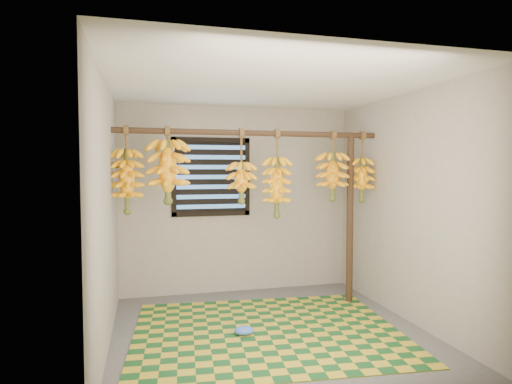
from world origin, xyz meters
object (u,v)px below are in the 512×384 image
object	(u,v)px
woven_mat	(267,331)
banana_bunch_f	(362,180)
banana_bunch_b	(168,172)
banana_bunch_e	(333,176)
banana_bunch_c	(241,182)
support_post	(350,219)
plastic_bag	(244,331)
banana_bunch_d	(277,187)
banana_bunch_a	(127,181)

from	to	relation	value
woven_mat	banana_bunch_f	size ratio (longest dim) A/B	3.05
banana_bunch_b	banana_bunch_e	xyz separation A→B (m)	(1.90, 0.00, -0.06)
woven_mat	banana_bunch_c	bearing A→B (deg)	98.66
support_post	banana_bunch_e	world-z (taller)	banana_bunch_e
support_post	banana_bunch_e	bearing A→B (deg)	180.00
banana_bunch_f	banana_bunch_b	bearing A→B (deg)	180.00
plastic_bag	banana_bunch_b	size ratio (longest dim) A/B	0.24
banana_bunch_d	support_post	bearing A→B (deg)	-0.00
banana_bunch_c	banana_bunch_d	size ratio (longest dim) A/B	0.83
banana_bunch_a	banana_bunch_c	bearing A→B (deg)	0.00
banana_bunch_b	banana_bunch_d	xyz separation A→B (m)	(1.22, 0.00, -0.18)
woven_mat	plastic_bag	world-z (taller)	plastic_bag
banana_bunch_c	banana_bunch_d	bearing A→B (deg)	0.00
support_post	banana_bunch_b	bearing A→B (deg)	180.00
plastic_bag	banana_bunch_c	size ratio (longest dim) A/B	0.24
banana_bunch_c	banana_bunch_f	xyz separation A→B (m)	(1.48, -0.00, 0.02)
plastic_bag	banana_bunch_e	bearing A→B (deg)	30.17
support_post	plastic_bag	bearing A→B (deg)	-153.90
woven_mat	banana_bunch_a	xyz separation A→B (m)	(-1.32, 0.68, 1.47)
plastic_bag	banana_bunch_d	world-z (taller)	banana_bunch_d
woven_mat	plastic_bag	bearing A→B (deg)	-170.60
support_post	plastic_bag	world-z (taller)	support_post
banana_bunch_e	banana_bunch_b	bearing A→B (deg)	180.00
banana_bunch_b	banana_bunch_c	xyz separation A→B (m)	(0.80, -0.00, -0.12)
banana_bunch_d	banana_bunch_f	bearing A→B (deg)	-0.00
banana_bunch_b	plastic_bag	bearing A→B (deg)	-47.02
banana_bunch_b	banana_bunch_f	size ratio (longest dim) A/B	0.96
banana_bunch_a	banana_bunch_c	size ratio (longest dim) A/B	1.10
banana_bunch_e	banana_bunch_d	bearing A→B (deg)	180.00
woven_mat	plastic_bag	xyz separation A→B (m)	(-0.24, -0.04, 0.05)
banana_bunch_c	banana_bunch_e	size ratio (longest dim) A/B	1.01
woven_mat	banana_bunch_d	bearing A→B (deg)	65.45
banana_bunch_f	banana_bunch_e	bearing A→B (deg)	180.00
support_post	banana_bunch_d	distance (m)	1.00
banana_bunch_d	woven_mat	bearing A→B (deg)	-114.55
support_post	banana_bunch_d	size ratio (longest dim) A/B	2.01
woven_mat	banana_bunch_c	distance (m)	1.60
banana_bunch_c	banana_bunch_d	world-z (taller)	same
plastic_bag	banana_bunch_b	world-z (taller)	banana_bunch_b
banana_bunch_c	support_post	bearing A→B (deg)	0.00
support_post	woven_mat	xyz separation A→B (m)	(-1.23, -0.68, -0.99)
banana_bunch_e	banana_bunch_a	bearing A→B (deg)	-180.00
woven_mat	banana_bunch_f	distance (m)	2.12
banana_bunch_e	woven_mat	bearing A→B (deg)	-145.74
banana_bunch_c	woven_mat	bearing A→B (deg)	-81.34
banana_bunch_a	banana_bunch_b	bearing A→B (deg)	0.00
woven_mat	banana_bunch_a	size ratio (longest dim) A/B	2.81
plastic_bag	banana_bunch_e	xyz separation A→B (m)	(1.23, 0.72, 1.46)
banana_bunch_a	banana_bunch_e	world-z (taller)	same
banana_bunch_c	banana_bunch_f	size ratio (longest dim) A/B	0.98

